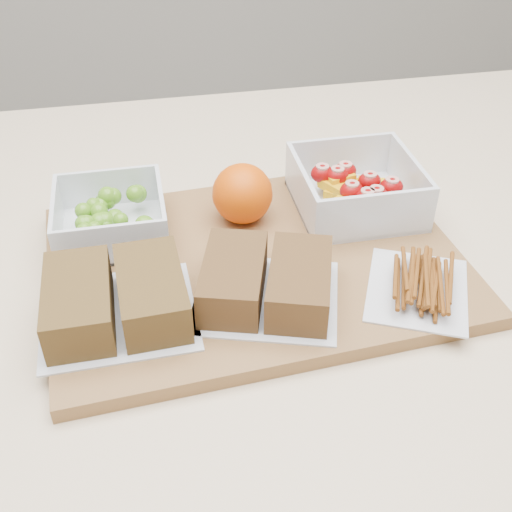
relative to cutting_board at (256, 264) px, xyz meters
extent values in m
cube|color=beige|center=(0.00, 0.00, -0.46)|extent=(1.20, 0.90, 0.90)
cube|color=olive|center=(0.00, 0.00, 0.00)|extent=(0.44, 0.33, 0.02)
cube|color=silver|center=(-0.14, 0.07, 0.01)|extent=(0.12, 0.12, 0.00)
cube|color=silver|center=(-0.14, 0.13, 0.03)|extent=(0.12, 0.00, 0.05)
cube|color=silver|center=(-0.14, 0.02, 0.03)|extent=(0.12, 0.00, 0.05)
cube|color=silver|center=(-0.09, 0.07, 0.03)|extent=(0.00, 0.11, 0.05)
cube|color=silver|center=(-0.20, 0.07, 0.03)|extent=(0.00, 0.11, 0.05)
sphere|color=#548B1C|center=(-0.16, 0.07, 0.03)|extent=(0.02, 0.02, 0.02)
sphere|color=#548B1C|center=(-0.17, 0.06, 0.03)|extent=(0.02, 0.02, 0.02)
sphere|color=#548B1C|center=(-0.14, 0.10, 0.04)|extent=(0.02, 0.02, 0.02)
sphere|color=#548B1C|center=(-0.14, 0.08, 0.03)|extent=(0.02, 0.02, 0.02)
sphere|color=#548B1C|center=(-0.17, 0.08, 0.04)|extent=(0.02, 0.02, 0.02)
sphere|color=#548B1C|center=(-0.15, 0.06, 0.03)|extent=(0.02, 0.02, 0.02)
sphere|color=#548B1C|center=(-0.16, 0.09, 0.04)|extent=(0.02, 0.02, 0.02)
sphere|color=#548B1C|center=(-0.11, 0.03, 0.04)|extent=(0.02, 0.02, 0.02)
sphere|color=#548B1C|center=(-0.11, 0.11, 0.03)|extent=(0.02, 0.02, 0.02)
sphere|color=#548B1C|center=(-0.15, 0.10, 0.04)|extent=(0.02, 0.02, 0.02)
sphere|color=#548B1C|center=(-0.17, 0.05, 0.03)|extent=(0.02, 0.02, 0.02)
sphere|color=#548B1C|center=(-0.12, 0.10, 0.04)|extent=(0.02, 0.02, 0.02)
sphere|color=#548B1C|center=(-0.15, 0.04, 0.03)|extent=(0.02, 0.02, 0.02)
sphere|color=#548B1C|center=(-0.15, 0.10, 0.03)|extent=(0.02, 0.02, 0.02)
sphere|color=#548B1C|center=(-0.16, 0.08, 0.03)|extent=(0.02, 0.02, 0.02)
sphere|color=#548B1C|center=(-0.14, 0.10, 0.04)|extent=(0.02, 0.02, 0.02)
sphere|color=#548B1C|center=(-0.11, 0.03, 0.04)|extent=(0.02, 0.02, 0.02)
sphere|color=#548B1C|center=(-0.10, 0.04, 0.02)|extent=(0.02, 0.02, 0.02)
sphere|color=#548B1C|center=(-0.15, 0.09, 0.03)|extent=(0.02, 0.02, 0.02)
sphere|color=#548B1C|center=(-0.16, 0.05, 0.03)|extent=(0.02, 0.02, 0.02)
sphere|color=#548B1C|center=(-0.15, 0.10, 0.03)|extent=(0.02, 0.02, 0.02)
sphere|color=#548B1C|center=(-0.13, 0.05, 0.04)|extent=(0.02, 0.02, 0.02)
sphere|color=#548B1C|center=(-0.15, 0.07, 0.03)|extent=(0.02, 0.02, 0.02)
sphere|color=#548B1C|center=(-0.17, 0.06, 0.03)|extent=(0.02, 0.02, 0.02)
cube|color=silver|center=(0.13, 0.07, 0.01)|extent=(0.13, 0.13, 0.01)
cube|color=silver|center=(0.13, 0.14, 0.04)|extent=(0.13, 0.01, 0.06)
cube|color=silver|center=(0.13, 0.01, 0.04)|extent=(0.13, 0.01, 0.06)
cube|color=silver|center=(0.19, 0.07, 0.04)|extent=(0.01, 0.12, 0.06)
cube|color=silver|center=(0.07, 0.07, 0.04)|extent=(0.01, 0.12, 0.06)
cube|color=#DB9C0C|center=(0.13, 0.05, 0.03)|extent=(0.04, 0.04, 0.01)
cube|color=#DB9C0C|center=(0.12, 0.09, 0.03)|extent=(0.05, 0.05, 0.01)
cube|color=#DB9C0C|center=(0.14, 0.08, 0.03)|extent=(0.04, 0.05, 0.01)
cube|color=#DB9C0C|center=(0.15, 0.09, 0.02)|extent=(0.04, 0.05, 0.01)
cube|color=#DB9C0C|center=(0.11, 0.09, 0.03)|extent=(0.04, 0.04, 0.01)
cube|color=#DB9C0C|center=(0.12, 0.09, 0.04)|extent=(0.04, 0.03, 0.01)
cube|color=#DB9C0C|center=(0.10, 0.03, 0.03)|extent=(0.04, 0.04, 0.01)
cube|color=#DB9C0C|center=(0.15, 0.05, 0.03)|extent=(0.04, 0.04, 0.01)
cube|color=#DB9C0C|center=(0.12, 0.08, 0.02)|extent=(0.04, 0.04, 0.01)
ellipsoid|color=#950807|center=(0.15, 0.07, 0.04)|extent=(0.03, 0.02, 0.02)
ellipsoid|color=#950807|center=(0.14, 0.04, 0.04)|extent=(0.03, 0.02, 0.02)
ellipsoid|color=#950807|center=(0.10, 0.10, 0.04)|extent=(0.03, 0.02, 0.02)
ellipsoid|color=#950807|center=(0.17, 0.06, 0.04)|extent=(0.03, 0.02, 0.02)
ellipsoid|color=#950807|center=(0.11, 0.09, 0.04)|extent=(0.03, 0.02, 0.02)
ellipsoid|color=#950807|center=(0.13, 0.04, 0.04)|extent=(0.03, 0.02, 0.02)
ellipsoid|color=#950807|center=(0.12, 0.06, 0.04)|extent=(0.03, 0.02, 0.02)
ellipsoid|color=#950807|center=(0.13, 0.10, 0.04)|extent=(0.03, 0.02, 0.02)
sphere|color=#EA5305|center=(0.00, 0.07, 0.04)|extent=(0.07, 0.07, 0.07)
cube|color=silver|center=(-0.14, -0.06, 0.01)|extent=(0.14, 0.13, 0.00)
cube|color=brown|center=(-0.17, -0.06, 0.03)|extent=(0.06, 0.11, 0.04)
cube|color=brown|center=(-0.11, -0.06, 0.03)|extent=(0.06, 0.11, 0.04)
cube|color=silver|center=(0.00, -0.06, 0.01)|extent=(0.17, 0.15, 0.00)
cube|color=brown|center=(-0.03, -0.05, 0.03)|extent=(0.08, 0.12, 0.04)
cube|color=brown|center=(0.03, -0.07, 0.03)|extent=(0.08, 0.12, 0.04)
cube|color=silver|center=(0.14, -0.08, 0.01)|extent=(0.13, 0.14, 0.00)
camera|label=1|loc=(-0.10, -0.52, 0.42)|focal=45.00mm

